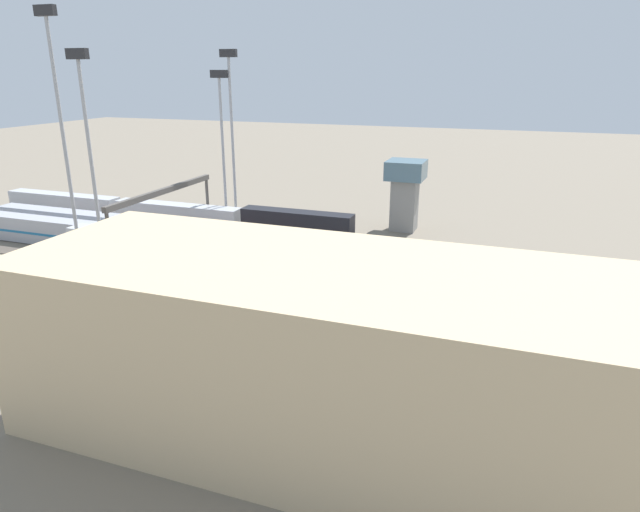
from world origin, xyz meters
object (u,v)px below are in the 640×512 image
train_on_track_3 (249,255)px  maintenance_shed (325,354)px  train_on_track_2 (122,228)px  light_mast_2 (231,118)px  light_mast_0 (222,129)px  control_tower (405,189)px  train_on_track_0 (170,214)px  signal_gantry (163,198)px  light_mast_3 (88,138)px  train_on_track_4 (320,273)px  light_mast_1 (60,115)px

train_on_track_3 → maintenance_shed: (-21.12, 29.84, 4.43)m
train_on_track_2 → light_mast_2: bearing=-132.0°
train_on_track_2 → light_mast_0: size_ratio=1.87×
control_tower → train_on_track_3: bearing=59.9°
light_mast_2 → maintenance_shed: size_ratio=0.65×
light_mast_2 → train_on_track_0: bearing=19.8°
train_on_track_0 → train_on_track_2: 10.17m
train_on_track_0 → train_on_track_2: (1.82, 10.00, -0.11)m
train_on_track_3 → signal_gantry: (16.32, -5.00, 5.37)m
train_on_track_0 → signal_gantry: size_ratio=2.66×
light_mast_2 → light_mast_3: size_ratio=1.03×
train_on_track_0 → light_mast_0: bearing=-160.5°
light_mast_3 → signal_gantry: (-0.17, -13.38, -10.09)m
light_mast_0 → light_mast_2: size_ratio=0.89×
train_on_track_4 → train_on_track_3: 12.77m
control_tower → light_mast_0: bearing=15.6°
light_mast_0 → control_tower: (-28.68, -8.01, -9.48)m
train_on_track_2 → train_on_track_3: train_on_track_3 is taller
signal_gantry → light_mast_3: bearing=89.3°
train_on_track_2 → train_on_track_0: bearing=-100.3°
train_on_track_4 → light_mast_3: 32.09m
train_on_track_2 → light_mast_1: bearing=106.6°
light_mast_0 → train_on_track_3: bearing=126.5°
light_mast_3 → maintenance_shed: (-37.61, 21.46, -11.03)m
train_on_track_2 → control_tower: bearing=-151.8°
train_on_track_3 → light_mast_3: light_mast_3 is taller
signal_gantry → maintenance_shed: size_ratio=0.57×
light_mast_2 → train_on_track_3: bearing=122.5°
light_mast_3 → light_mast_2: bearing=-99.4°
train_on_track_4 → train_on_track_2: 37.50m
train_on_track_0 → light_mast_0: 17.12m
train_on_track_2 → maintenance_shed: (-45.52, 34.84, 4.47)m
train_on_track_0 → train_on_track_3: bearing=146.4°
control_tower → signal_gantry: bearing=34.0°
light_mast_1 → maintenance_shed: size_ratio=0.74×
maintenance_shed → light_mast_2: bearing=-55.8°
light_mast_1 → light_mast_2: (-8.50, -26.96, -2.12)m
train_on_track_3 → light_mast_1: light_mast_1 is taller
train_on_track_2 → maintenance_shed: maintenance_shed is taller
light_mast_3 → signal_gantry: bearing=-90.7°
train_on_track_3 → train_on_track_4: bearing=156.9°
light_mast_2 → light_mast_1: bearing=72.5°
light_mast_1 → light_mast_2: bearing=-107.5°
signal_gantry → light_mast_0: bearing=-102.1°
light_mast_3 → control_tower: (-31.69, -34.60, -10.73)m
signal_gantry → maintenance_shed: maintenance_shed is taller
light_mast_0 → light_mast_2: bearing=-158.2°
light_mast_1 → control_tower: 51.28m
light_mast_1 → train_on_track_4: bearing=-174.4°
signal_gantry → train_on_track_3: bearing=163.0°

